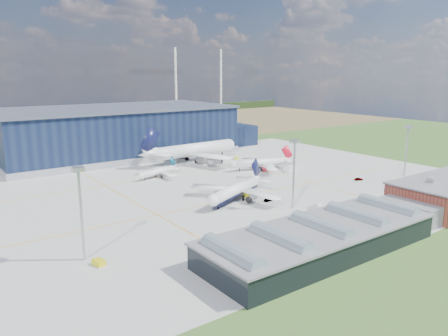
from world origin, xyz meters
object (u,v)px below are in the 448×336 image
airliner_red (260,159)px  car_a (359,179)px  gse_tug_a (99,262)px  gse_tug_c (236,158)px  car_b (269,200)px  light_mast_center (294,163)px  airliner_navy (235,184)px  hangar (121,134)px  light_mast_east (407,144)px  airstair (316,213)px  gse_cart_a (271,167)px  gse_tug_b (247,195)px  gse_van_b (297,167)px  airliner_regional (157,169)px  gse_van_a (290,169)px  light_mast_west (80,199)px  airliner_widebody (194,143)px

airliner_red → car_a: bearing=132.8°
gse_tug_a → gse_tug_c: bearing=26.2°
car_b → light_mast_center: bearing=176.8°
light_mast_center → airliner_navy: 22.78m
airliner_red → gse_tug_c: 28.00m
airliner_navy → hangar: bearing=-115.5°
hangar → light_mast_east: 144.23m
airliner_navy → airstair: size_ratio=7.60×
gse_tug_a → gse_cart_a: bearing=15.5°
gse_tug_b → gse_van_b: 52.80m
hangar → airliner_red: size_ratio=4.52×
gse_tug_a → gse_tug_b: 68.75m
airliner_regional → gse_van_a: size_ratio=3.76×
airliner_red → airliner_regional: (-45.50, 14.62, -1.51)m
airliner_navy → airliner_red: 51.30m
light_mast_east → car_a: bearing=144.5°
gse_tug_b → airstair: airstair is taller
gse_cart_a → hangar: bearing=140.7°
gse_tug_b → car_b: (2.63, -8.93, -0.06)m
light_mast_west → airliner_red: bearing=27.1°
light_mast_west → hangar: bearing=63.3°
gse_cart_a → car_b: 53.36m
airliner_red → airliner_widebody: size_ratio=0.55×
light_mast_west → car_b: 71.05m
airstair → light_mast_west: bearing=173.6°
gse_tug_c → airstair: airstair is taller
hangar → gse_van_b: (51.26, -83.43, -10.60)m
gse_tug_a → car_b: gse_tug_a is taller
airstair → car_a: 55.28m
hangar → airstair: size_ratio=29.55×
gse_tug_c → airstair: size_ratio=0.64×
airliner_red → airstair: 69.01m
airliner_red → airstair: airliner_red is taller
gse_van_b → airliner_regional: bearing=124.7°
light_mast_east → gse_tug_b: 73.12m
light_mast_west → gse_cart_a: size_ratio=7.55×
light_mast_east → gse_tug_c: light_mast_east is taller
gse_tug_b → airstair: size_ratio=0.64×
gse_tug_c → car_a: 68.08m
light_mast_east → gse_tug_c: bearing=110.7°
gse_tug_b → gse_van_b: (48.01, 21.97, 0.33)m
gse_tug_b → gse_cart_a: gse_tug_b is taller
hangar → gse_tug_b: (3.25, -105.40, -10.94)m
light_mast_east → gse_tug_a: bearing=-177.9°
airliner_widebody → airstair: size_ratio=11.79×
gse_cart_a → airliner_widebody: bearing=140.9°
light_mast_center → gse_cart_a: light_mast_center is taller
light_mast_west → airliner_widebody: size_ratio=0.40×
light_mast_west → light_mast_center: same height
airliner_widebody → car_b: airliner_widebody is taller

